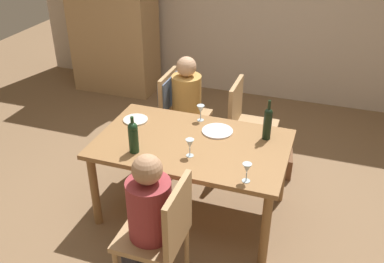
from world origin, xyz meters
name	(u,v)px	position (x,y,z in m)	size (l,w,h in m)	color
ground_plane	(192,210)	(0.00, 0.00, 0.00)	(10.00, 10.00, 0.00)	#846647
armoire_cabinet	(112,11)	(-1.89, 2.23, 1.10)	(1.18, 0.62, 2.18)	tan
dining_table	(192,151)	(0.00, 0.00, 0.64)	(1.58, 0.97, 0.72)	olive
chair_far_left	(175,104)	(-0.48, 0.86, 0.59)	(0.46, 0.44, 0.92)	tan
chair_near	(163,231)	(0.09, -0.86, 0.53)	(0.44, 0.44, 0.92)	tan
chair_far_right	(246,120)	(0.27, 0.86, 0.53)	(0.44, 0.44, 0.92)	tan
person_woman_host	(189,101)	(-0.33, 0.86, 0.65)	(0.34, 0.30, 1.12)	#33333D
person_man_bearded	(146,214)	(-0.03, -0.86, 0.65)	(0.34, 0.30, 1.12)	#33333D
wine_bottle_tall_green	(133,136)	(-0.38, -0.29, 0.86)	(0.08, 0.08, 0.31)	#19381E
wine_bottle_dark_red	(268,122)	(0.57, 0.26, 0.87)	(0.07, 0.07, 0.35)	black
wine_glass_near_left	(201,110)	(-0.05, 0.38, 0.83)	(0.07, 0.07, 0.15)	silver
wine_glass_centre	(247,169)	(0.54, -0.38, 0.83)	(0.07, 0.07, 0.15)	silver
wine_glass_near_right	(190,144)	(0.05, -0.20, 0.83)	(0.07, 0.07, 0.15)	silver
dinner_plate_host	(136,120)	(-0.60, 0.19, 0.73)	(0.22, 0.22, 0.01)	silver
dinner_plate_guest_left	(217,131)	(0.15, 0.23, 0.73)	(0.27, 0.27, 0.01)	white
handbag	(285,164)	(0.70, 0.86, 0.11)	(0.28, 0.12, 0.22)	brown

